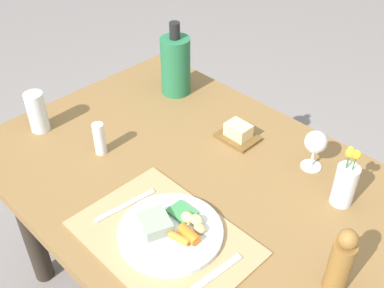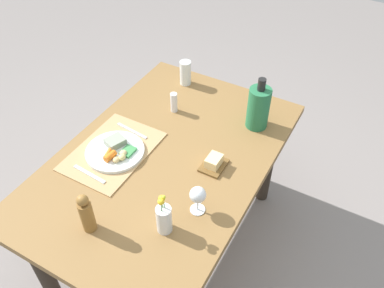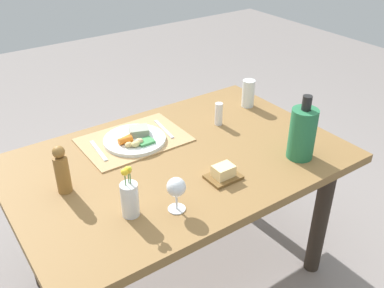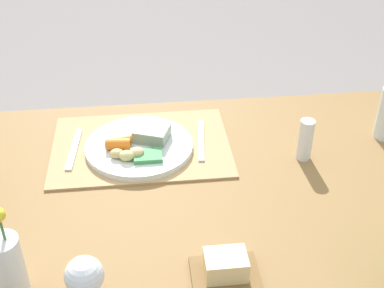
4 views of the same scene
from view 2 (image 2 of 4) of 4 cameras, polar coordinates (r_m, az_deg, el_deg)
name	(u,v)px [view 2 (image 2 of 4)]	position (r m, az deg, el deg)	size (l,w,h in m)	color
ground_plane	(170,241)	(2.42, -3.20, -13.63)	(8.00, 8.00, 0.00)	gray
dining_table	(165,172)	(1.95, -3.88, -3.98)	(1.39, 0.91, 0.70)	olive
placemat	(113,151)	(1.93, -11.21, -1.00)	(0.46, 0.32, 0.01)	tan
dinner_plate	(115,151)	(1.90, -10.85, -0.93)	(0.28, 0.28, 0.05)	white
fork	(132,131)	(2.01, -8.55, 1.88)	(0.02, 0.19, 0.01)	silver
knife	(89,174)	(1.84, -14.39, -4.17)	(0.02, 0.18, 0.01)	silver
flower_vase	(164,218)	(1.56, -4.02, -10.45)	(0.06, 0.06, 0.19)	silver
wine_glass	(198,196)	(1.59, 0.83, -7.35)	(0.07, 0.07, 0.13)	white
salt_shaker	(174,102)	(2.09, -2.59, 5.94)	(0.04, 0.04, 0.11)	white
water_tumbler	(185,74)	(2.29, -0.94, 9.91)	(0.06, 0.06, 0.14)	silver
cooler_bottle	(258,107)	(1.99, 9.44, 5.16)	(0.11, 0.11, 0.28)	#276F44
butter_dish	(214,163)	(1.81, 3.12, -2.70)	(0.13, 0.10, 0.06)	brown
pepper_mill	(86,214)	(1.59, -14.80, -9.55)	(0.05, 0.05, 0.19)	olive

